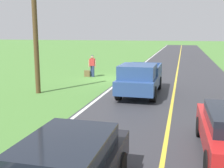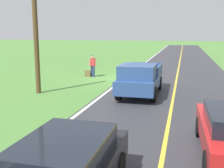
% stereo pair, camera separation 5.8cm
% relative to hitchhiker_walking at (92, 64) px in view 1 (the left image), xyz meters
% --- Properties ---
extents(ground_plane, '(200.00, 200.00, 0.00)m').
position_rel_hitchhiker_walking_xyz_m(ground_plane, '(-1.67, 0.58, -0.98)').
color(ground_plane, '#4C7F38').
extents(road_surface, '(8.14, 120.00, 0.00)m').
position_rel_hitchhiker_walking_xyz_m(road_surface, '(-6.53, 0.58, -0.98)').
color(road_surface, '#333338').
rests_on(road_surface, ground).
extents(lane_edge_line, '(0.16, 117.60, 0.00)m').
position_rel_hitchhiker_walking_xyz_m(lane_edge_line, '(-2.64, 0.58, -0.98)').
color(lane_edge_line, silver).
rests_on(lane_edge_line, ground).
extents(lane_centre_line, '(0.14, 117.60, 0.00)m').
position_rel_hitchhiker_walking_xyz_m(lane_centre_line, '(-6.53, 0.58, -0.98)').
color(lane_centre_line, gold).
rests_on(lane_centre_line, ground).
extents(hitchhiker_walking, '(0.62, 0.51, 1.75)m').
position_rel_hitchhiker_walking_xyz_m(hitchhiker_walking, '(0.00, 0.00, 0.00)').
color(hitchhiker_walking, navy).
rests_on(hitchhiker_walking, ground).
extents(suitcase_carried, '(0.46, 0.21, 0.50)m').
position_rel_hitchhiker_walking_xyz_m(suitcase_carried, '(0.42, 0.09, -0.73)').
color(suitcase_carried, brown).
rests_on(suitcase_carried, ground).
extents(pickup_truck_passing, '(2.10, 5.40, 1.82)m').
position_rel_hitchhiker_walking_xyz_m(pickup_truck_passing, '(-4.67, 5.62, -0.01)').
color(pickup_truck_passing, '#2D4C84').
rests_on(pickup_truck_passing, ground).
extents(utility_pole_roadside, '(0.28, 0.28, 7.53)m').
position_rel_hitchhiker_walking_xyz_m(utility_pole_roadside, '(1.17, 6.59, 2.79)').
color(utility_pole_roadside, brown).
rests_on(utility_pole_roadside, ground).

